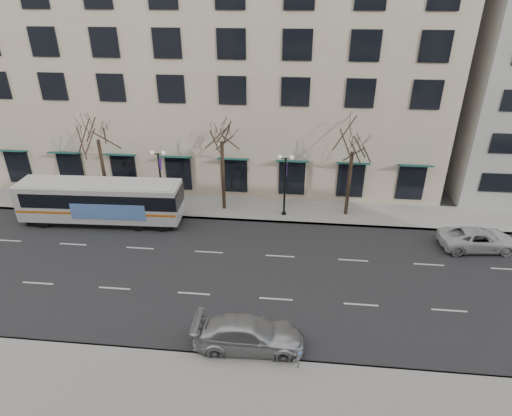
# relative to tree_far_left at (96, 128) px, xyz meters

# --- Properties ---
(ground) EXTENTS (160.00, 160.00, 0.00)m
(ground) POSITION_rel_tree_far_left_xyz_m (10.00, -8.80, -6.70)
(ground) COLOR black
(ground) RESTS_ON ground
(sidewalk_far) EXTENTS (80.00, 4.00, 0.15)m
(sidewalk_far) POSITION_rel_tree_far_left_xyz_m (15.00, 0.20, -6.62)
(sidewalk_far) COLOR gray
(sidewalk_far) RESTS_ON ground
(building_hotel) EXTENTS (40.00, 20.00, 24.00)m
(building_hotel) POSITION_rel_tree_far_left_xyz_m (8.00, 12.20, 5.30)
(building_hotel) COLOR #BCA790
(building_hotel) RESTS_ON ground
(tree_far_left) EXTENTS (3.60, 3.60, 8.34)m
(tree_far_left) POSITION_rel_tree_far_left_xyz_m (0.00, 0.00, 0.00)
(tree_far_left) COLOR black
(tree_far_left) RESTS_ON ground
(tree_far_mid) EXTENTS (3.60, 3.60, 8.55)m
(tree_far_mid) POSITION_rel_tree_far_left_xyz_m (10.00, 0.00, 0.21)
(tree_far_mid) COLOR black
(tree_far_mid) RESTS_ON ground
(tree_far_right) EXTENTS (3.60, 3.60, 8.06)m
(tree_far_right) POSITION_rel_tree_far_left_xyz_m (20.00, 0.00, -0.28)
(tree_far_right) COLOR black
(tree_far_right) RESTS_ON ground
(lamp_post_left) EXTENTS (1.22, 0.45, 5.21)m
(lamp_post_left) POSITION_rel_tree_far_left_xyz_m (5.01, -0.60, -3.75)
(lamp_post_left) COLOR black
(lamp_post_left) RESTS_ON ground
(lamp_post_right) EXTENTS (1.22, 0.45, 5.21)m
(lamp_post_right) POSITION_rel_tree_far_left_xyz_m (15.01, -0.60, -3.75)
(lamp_post_right) COLOR black
(lamp_post_right) RESTS_ON ground
(city_bus) EXTENTS (12.57, 3.22, 3.38)m
(city_bus) POSITION_rel_tree_far_left_xyz_m (0.96, -3.00, -4.85)
(city_bus) COLOR silver
(city_bus) RESTS_ON ground
(silver_car) EXTENTS (5.73, 2.46, 1.64)m
(silver_car) POSITION_rel_tree_far_left_xyz_m (13.84, -15.00, -5.88)
(silver_car) COLOR #AFB2B7
(silver_car) RESTS_ON ground
(white_pickup) EXTENTS (5.59, 3.04, 1.49)m
(white_pickup) POSITION_rel_tree_far_left_xyz_m (28.86, -4.00, -5.95)
(white_pickup) COLOR silver
(white_pickup) RESTS_ON ground
(pay_station) EXTENTS (0.30, 0.26, 1.21)m
(pay_station) POSITION_rel_tree_far_left_xyz_m (16.39, -16.29, -5.67)
(pay_station) COLOR slate
(pay_station) RESTS_ON sidewalk_near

